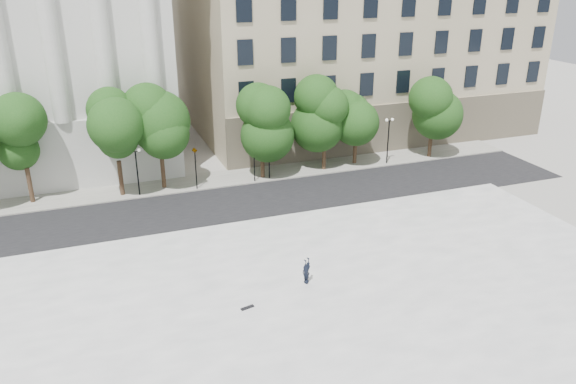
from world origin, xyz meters
The scene contains 11 objects.
ground centered at (0.00, 0.00, 0.00)m, with size 160.00×160.00×0.00m, color #A7A59D.
plaza centered at (0.00, 3.00, 0.23)m, with size 44.00×22.00×0.45m, color white.
street centered at (0.00, 18.00, 0.01)m, with size 60.00×8.00×0.02m, color black.
far_sidewalk centered at (0.00, 24.00, 0.06)m, with size 60.00×4.00×0.12m, color #B1AEA4.
building_east centered at (20.00, 38.91, 11.14)m, with size 36.00×26.15×23.00m.
traffic_light_west centered at (-1.61, 22.30, 3.75)m, with size 0.47×1.87×4.25m.
traffic_light_east centered at (3.51, 22.30, 3.74)m, with size 0.85×1.89×4.24m.
person_lying centered at (1.19, 4.44, 0.67)m, with size 0.58×0.38×1.60m, color black.
skateboard centered at (-2.77, 3.14, 0.49)m, with size 0.76×0.19×0.08m, color black.
street_trees centered at (2.28, 23.33, 5.12)m, with size 45.50×5.15×7.68m.
lamp_posts centered at (-0.51, 22.60, 2.95)m, with size 36.28×0.28×4.51m.
Camera 1 is at (-9.62, -21.85, 17.73)m, focal length 35.00 mm.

